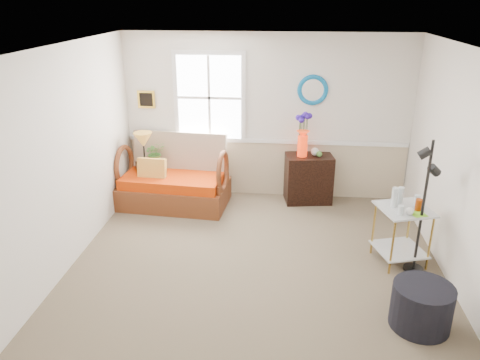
# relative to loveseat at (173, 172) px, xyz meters

# --- Properties ---
(floor) EXTENTS (4.50, 5.00, 0.01)m
(floor) POSITION_rel_loveseat_xyz_m (1.40, -1.91, -0.54)
(floor) COLOR #74634E
(floor) RESTS_ON ground
(ceiling) EXTENTS (4.50, 5.00, 0.01)m
(ceiling) POSITION_rel_loveseat_xyz_m (1.40, -1.91, 2.06)
(ceiling) COLOR white
(ceiling) RESTS_ON walls
(walls) EXTENTS (4.51, 5.01, 2.60)m
(walls) POSITION_rel_loveseat_xyz_m (1.40, -1.91, 0.76)
(walls) COLOR silver
(walls) RESTS_ON floor
(wainscot) EXTENTS (4.46, 0.02, 0.90)m
(wainscot) POSITION_rel_loveseat_xyz_m (1.40, 0.57, -0.09)
(wainscot) COLOR #BFAC8D
(wainscot) RESTS_ON walls
(chair_rail) EXTENTS (4.46, 0.04, 0.06)m
(chair_rail) POSITION_rel_loveseat_xyz_m (1.40, 0.56, 0.38)
(chair_rail) COLOR white
(chair_rail) RESTS_ON walls
(window) EXTENTS (1.14, 0.06, 1.44)m
(window) POSITION_rel_loveseat_xyz_m (0.50, 0.56, 1.06)
(window) COLOR white
(window) RESTS_ON walls
(picture) EXTENTS (0.28, 0.03, 0.28)m
(picture) POSITION_rel_loveseat_xyz_m (-0.52, 0.57, 1.01)
(picture) COLOR gold
(picture) RESTS_ON walls
(mirror) EXTENTS (0.47, 0.07, 0.47)m
(mirror) POSITION_rel_loveseat_xyz_m (2.10, 0.57, 1.21)
(mirror) COLOR #1796CA
(mirror) RESTS_ON walls
(loveseat) EXTENTS (1.72, 1.06, 1.08)m
(loveseat) POSITION_rel_loveseat_xyz_m (0.00, 0.00, 0.00)
(loveseat) COLOR brown
(loveseat) RESTS_ON floor
(throw_pillow) EXTENTS (0.44, 0.14, 0.44)m
(throw_pillow) POSITION_rel_loveseat_xyz_m (-0.30, -0.12, 0.03)
(throw_pillow) COLOR #C05913
(throw_pillow) RESTS_ON loveseat
(lamp_stand) EXTENTS (0.45, 0.45, 0.60)m
(lamp_stand) POSITION_rel_loveseat_xyz_m (-0.47, 0.20, -0.24)
(lamp_stand) COLOR black
(lamp_stand) RESTS_ON floor
(table_lamp) EXTENTS (0.41, 0.41, 0.52)m
(table_lamp) POSITION_rel_loveseat_xyz_m (-0.49, 0.14, 0.32)
(table_lamp) COLOR #AD7C2E
(table_lamp) RESTS_ON lamp_stand
(potted_plant) EXTENTS (0.47, 0.47, 0.28)m
(potted_plant) POSITION_rel_loveseat_xyz_m (-0.34, 0.23, 0.20)
(potted_plant) COLOR #488137
(potted_plant) RESTS_ON lamp_stand
(cabinet) EXTENTS (0.78, 0.56, 0.77)m
(cabinet) POSITION_rel_loveseat_xyz_m (2.10, 0.35, -0.15)
(cabinet) COLOR black
(cabinet) RESTS_ON floor
(flower_vase) EXTENTS (0.23, 0.23, 0.68)m
(flower_vase) POSITION_rel_loveseat_xyz_m (1.98, 0.32, 0.57)
(flower_vase) COLOR red
(flower_vase) RESTS_ON cabinet
(side_table) EXTENTS (0.71, 0.71, 0.73)m
(side_table) POSITION_rel_loveseat_xyz_m (3.16, -1.40, -0.17)
(side_table) COLOR #B8923A
(side_table) RESTS_ON floor
(tabletop_items) EXTENTS (0.52, 0.52, 0.25)m
(tabletop_items) POSITION_rel_loveseat_xyz_m (3.19, -1.43, 0.31)
(tabletop_items) COLOR silver
(tabletop_items) RESTS_ON side_table
(floor_lamp) EXTENTS (0.24, 0.24, 1.64)m
(floor_lamp) POSITION_rel_loveseat_xyz_m (3.31, -1.58, 0.28)
(floor_lamp) COLOR black
(floor_lamp) RESTS_ON floor
(ottoman) EXTENTS (0.78, 0.78, 0.46)m
(ottoman) POSITION_rel_loveseat_xyz_m (3.12, -2.64, -0.31)
(ottoman) COLOR black
(ottoman) RESTS_ON floor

